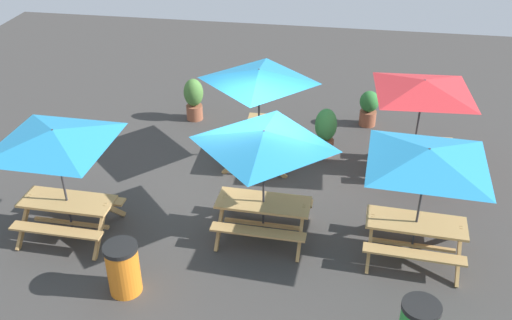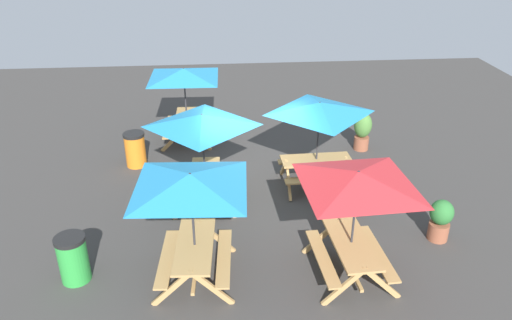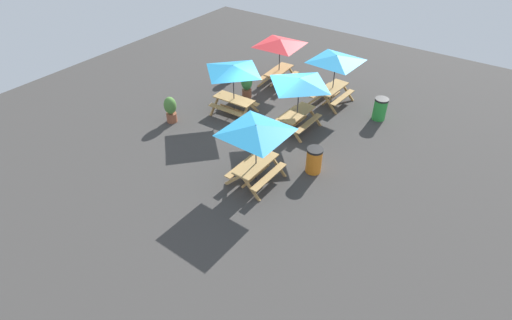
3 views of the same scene
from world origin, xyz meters
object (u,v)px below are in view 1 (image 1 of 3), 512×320
picnic_table_2 (427,164)px  potted_plant_1 (369,107)px  potted_plant_0 (194,98)px  picnic_table_0 (55,145)px  picnic_table_1 (259,82)px  trash_bin_orange (123,268)px  picnic_table_4 (423,93)px  picnic_table_3 (264,146)px  potted_plant_2 (326,130)px

picnic_table_2 → potted_plant_1: 5.50m
potted_plant_0 → potted_plant_1: 4.66m
picnic_table_0 → picnic_table_1: (3.19, 3.42, 0.00)m
trash_bin_orange → picnic_table_4: bearing=42.9°
potted_plant_0 → picnic_table_4: bearing=-17.9°
picnic_table_3 → potted_plant_2: picnic_table_3 is taller
picnic_table_1 → potted_plant_2: bearing=-75.2°
picnic_table_4 → potted_plant_1: size_ratio=2.93×
picnic_table_1 → trash_bin_orange: size_ratio=2.38×
picnic_table_1 → potted_plant_0: (-2.06, 1.80, -1.36)m
picnic_table_0 → picnic_table_3: bearing=10.2°
picnic_table_1 → picnic_table_2: 4.54m
picnic_table_2 → potted_plant_0: picnic_table_2 is taller
picnic_table_0 → picnic_table_1: size_ratio=1.21×
picnic_table_2 → picnic_table_4: size_ratio=1.00×
picnic_table_1 → potted_plant_2: (1.54, 0.46, -1.34)m
trash_bin_orange → potted_plant_1: trash_bin_orange is taller
picnic_table_0 → picnic_table_4: same height
trash_bin_orange → potted_plant_0: 6.62m
picnic_table_2 → trash_bin_orange: (-4.96, -1.78, -1.49)m
picnic_table_2 → picnic_table_3: size_ratio=1.21×
trash_bin_orange → potted_plant_1: bearing=59.4°
picnic_table_1 → picnic_table_2: bearing=-133.4°
picnic_table_0 → trash_bin_orange: size_ratio=2.89×
picnic_table_0 → picnic_table_4: size_ratio=1.00×
potted_plant_2 → picnic_table_4: bearing=-13.3°
picnic_table_0 → potted_plant_0: picnic_table_0 is taller
picnic_table_3 → potted_plant_1: bearing=70.0°
picnic_table_0 → potted_plant_1: size_ratio=2.93×
picnic_table_3 → trash_bin_orange: picnic_table_3 is taller
picnic_table_0 → trash_bin_orange: 2.60m
picnic_table_2 → potted_plant_2: bearing=121.6°
potted_plant_1 → picnic_table_3: bearing=-111.9°
picnic_table_4 → potted_plant_0: picnic_table_4 is taller
trash_bin_orange → potted_plant_0: bearing=94.3°
picnic_table_1 → picnic_table_3: size_ratio=1.00×
potted_plant_0 → potted_plant_2: 3.84m
picnic_table_0 → potted_plant_2: size_ratio=2.33×
picnic_table_3 → potted_plant_1: size_ratio=2.42×
picnic_table_0 → picnic_table_1: bearing=48.4°
potted_plant_1 → potted_plant_2: (-1.04, -1.76, 0.14)m
picnic_table_3 → picnic_table_1: bearing=102.8°
picnic_table_2 → trash_bin_orange: picnic_table_2 is taller
picnic_table_3 → picnic_table_0: bearing=-169.3°
picnic_table_0 → picnic_table_3: size_ratio=1.21×
potted_plant_1 → picnic_table_2: bearing=-81.2°
potted_plant_0 → potted_plant_2: bearing=-20.4°
picnic_table_4 → potted_plant_0: bearing=158.9°
picnic_table_1 → potted_plant_0: bearing=47.2°
picnic_table_0 → potted_plant_1: 8.20m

